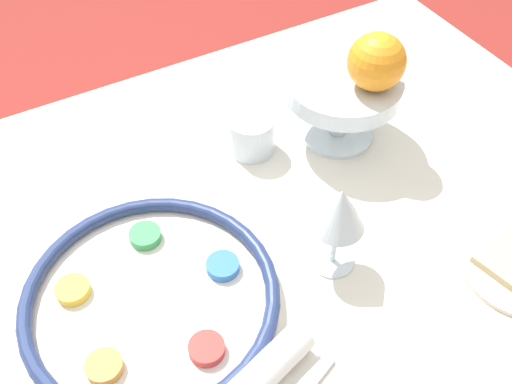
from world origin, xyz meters
The scene contains 9 objects.
dining_table centered at (0.00, 0.00, 0.38)m, with size 1.47×0.91×0.76m.
seder_plate centered at (-0.08, -0.03, 0.78)m, with size 0.35×0.35×0.03m.
wine_glass centered at (0.17, -0.09, 0.87)m, with size 0.07×0.07×0.15m.
fruit_stand centered at (0.33, 0.13, 0.85)m, with size 0.19×0.19×0.12m.
orange_fruit centered at (0.36, 0.09, 0.93)m, with size 0.09×0.09×0.09m.
napkin_roll centered at (-0.01, -0.20, 0.78)m, with size 0.16×0.08×0.04m.
cup_mid centered at (0.18, 0.17, 0.79)m, with size 0.08×0.08×0.07m.
fork_left centered at (-0.14, 0.23, 0.76)m, with size 0.04×0.17×0.01m.
fork_right centered at (-0.11, 0.23, 0.76)m, with size 0.03×0.17×0.01m.
Camera 1 is at (-0.17, -0.48, 1.46)m, focal length 42.00 mm.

